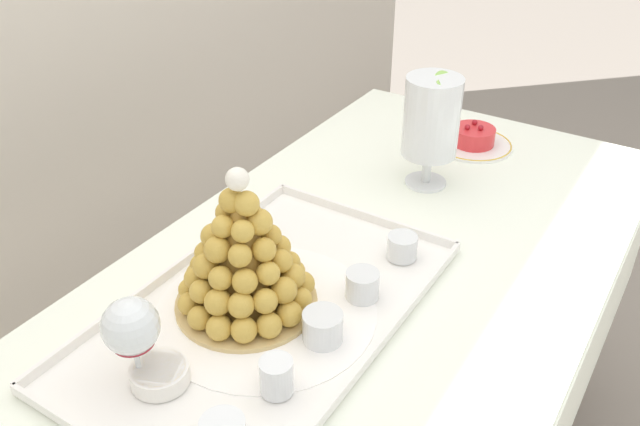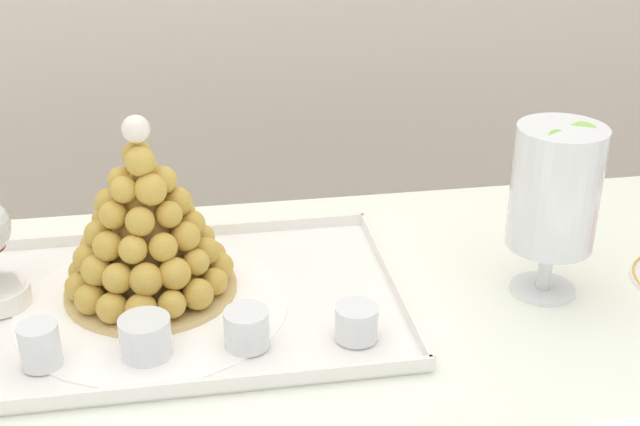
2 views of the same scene
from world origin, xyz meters
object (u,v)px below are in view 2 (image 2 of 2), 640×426
object	(u,v)px
croquembouche	(146,229)
dessert_cup_mid_left	(40,347)
dessert_cup_right	(356,323)
serving_tray	(153,306)
dessert_cup_centre	(146,338)
dessert_cup_mid_right	(247,330)
macaron_goblet	(556,191)

from	to	relation	value
croquembouche	dessert_cup_mid_left	bearing A→B (deg)	-129.93
dessert_cup_mid_left	dessert_cup_right	distance (m)	0.39
serving_tray	dessert_cup_centre	xyz separation A→B (m)	(-0.01, -0.12, 0.03)
dessert_cup_mid_left	dessert_cup_mid_right	xyz separation A→B (m)	(0.25, 0.00, -0.00)
dessert_cup_mid_right	dessert_cup_right	xyz separation A→B (m)	(0.14, -0.01, -0.00)
dessert_cup_centre	macaron_goblet	xyz separation A→B (m)	(0.55, 0.08, 0.12)
dessert_cup_mid_right	dessert_cup_right	world-z (taller)	dessert_cup_mid_right
dessert_cup_mid_left	dessert_cup_centre	xyz separation A→B (m)	(0.12, 0.00, -0.00)
dessert_cup_mid_left	dessert_cup_mid_right	bearing A→B (deg)	0.05
dessert_cup_mid_left	macaron_goblet	size ratio (longest dim) A/B	0.22
serving_tray	dessert_cup_centre	size ratio (longest dim) A/B	10.59
croquembouche	dessert_cup_mid_left	xyz separation A→B (m)	(-0.13, -0.15, -0.07)
dessert_cup_right	macaron_goblet	distance (m)	0.32
serving_tray	croquembouche	xyz separation A→B (m)	(-0.00, 0.04, 0.10)
croquembouche	dessert_cup_right	size ratio (longest dim) A/B	4.66
croquembouche	dessert_cup_mid_right	distance (m)	0.21
dessert_cup_mid_left	dessert_cup_right	size ratio (longest dim) A/B	1.01
dessert_cup_centre	macaron_goblet	world-z (taller)	macaron_goblet
dessert_cup_centre	macaron_goblet	bearing A→B (deg)	7.85
macaron_goblet	dessert_cup_mid_left	bearing A→B (deg)	-173.49
macaron_goblet	dessert_cup_mid_right	bearing A→B (deg)	-169.78
serving_tray	dessert_cup_centre	world-z (taller)	dessert_cup_centre
serving_tray	croquembouche	bearing A→B (deg)	93.49
serving_tray	macaron_goblet	size ratio (longest dim) A/B	2.63
dessert_cup_mid_left	macaron_goblet	distance (m)	0.69
serving_tray	dessert_cup_mid_left	bearing A→B (deg)	-138.33
serving_tray	dessert_cup_mid_left	xyz separation A→B (m)	(-0.13, -0.12, 0.03)
serving_tray	dessert_cup_right	xyz separation A→B (m)	(0.26, -0.12, 0.02)
serving_tray	macaron_goblet	distance (m)	0.57
serving_tray	dessert_cup_right	distance (m)	0.29
dessert_cup_centre	dessert_cup_right	world-z (taller)	dessert_cup_centre
dessert_cup_mid_right	dessert_cup_right	size ratio (longest dim) A/B	1.03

